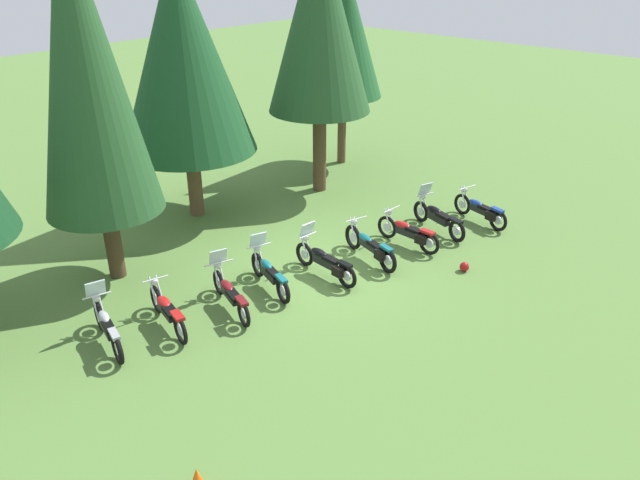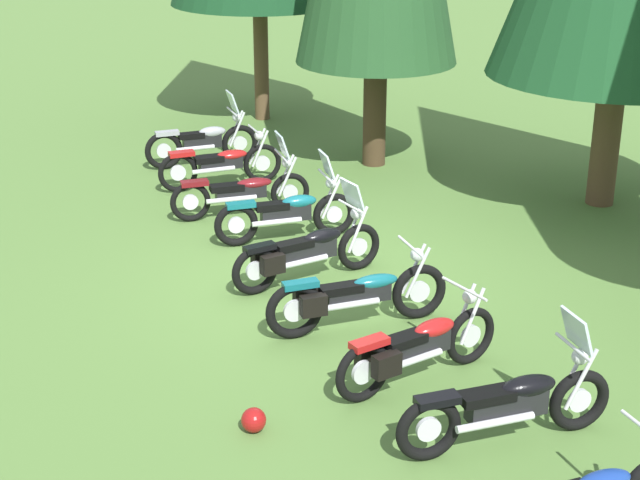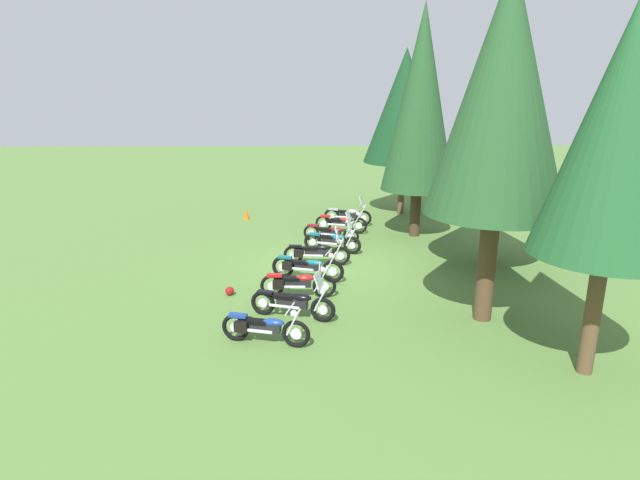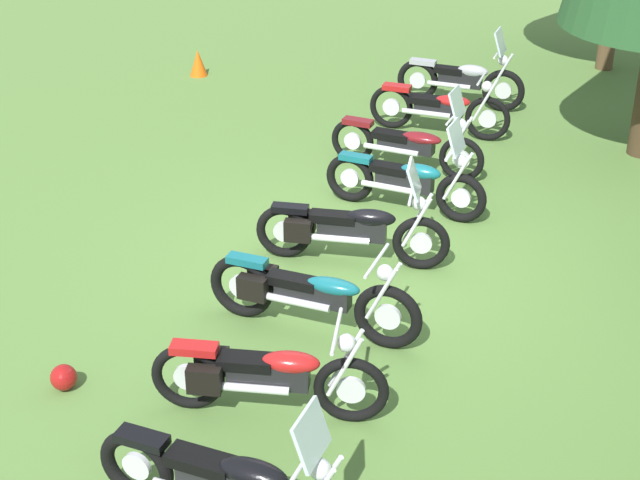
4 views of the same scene
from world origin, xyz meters
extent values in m
plane|color=#547A38|center=(0.00, 0.00, 0.00)|extent=(80.00, 80.00, 0.00)
torus|color=black|center=(-5.44, 2.11, 0.36)|extent=(0.30, 0.72, 0.71)
cylinder|color=silver|center=(-5.44, 2.11, 0.36)|extent=(0.12, 0.27, 0.27)
torus|color=black|center=(-5.84, 0.69, 0.36)|extent=(0.30, 0.72, 0.71)
cylinder|color=silver|center=(-5.84, 0.69, 0.36)|extent=(0.12, 0.27, 0.27)
cube|color=black|center=(-5.64, 1.40, 0.47)|extent=(0.37, 0.75, 0.26)
ellipsoid|color=#9EA0A8|center=(-5.58, 1.59, 0.63)|extent=(0.35, 0.56, 0.20)
cube|color=black|center=(-5.70, 1.21, 0.60)|extent=(0.33, 0.52, 0.10)
cube|color=#9EA0A8|center=(-5.82, 0.77, 0.69)|extent=(0.28, 0.47, 0.08)
cylinder|color=silver|center=(-5.52, 2.07, 0.65)|extent=(0.14, 0.33, 0.65)
cylinder|color=silver|center=(-5.39, 2.03, 0.65)|extent=(0.14, 0.33, 0.65)
cylinder|color=silver|center=(-5.48, 1.97, 0.99)|extent=(0.63, 0.21, 0.04)
sphere|color=silver|center=(-5.45, 2.06, 0.87)|extent=(0.21, 0.21, 0.17)
cylinder|color=silver|center=(-5.58, 1.21, 0.38)|extent=(0.28, 0.72, 0.08)
cube|color=silver|center=(-5.47, 1.99, 1.17)|extent=(0.46, 0.27, 0.39)
torus|color=black|center=(-4.12, 1.76, 0.35)|extent=(0.27, 0.71, 0.71)
cylinder|color=silver|center=(-4.12, 1.76, 0.35)|extent=(0.12, 0.28, 0.28)
torus|color=black|center=(-4.52, 0.27, 0.35)|extent=(0.27, 0.71, 0.71)
cylinder|color=silver|center=(-4.52, 0.27, 0.35)|extent=(0.12, 0.28, 0.28)
cube|color=black|center=(-4.32, 1.02, 0.45)|extent=(0.41, 0.79, 0.21)
ellipsoid|color=#B21919|center=(-4.27, 1.22, 0.58)|extent=(0.40, 0.59, 0.16)
cube|color=black|center=(-4.37, 0.81, 0.55)|extent=(0.38, 0.56, 0.10)
cube|color=#B21919|center=(-4.50, 0.35, 0.69)|extent=(0.31, 0.48, 0.08)
cylinder|color=silver|center=(-4.22, 1.73, 0.65)|extent=(0.13, 0.34, 0.65)
cylinder|color=silver|center=(-4.06, 1.68, 0.65)|extent=(0.13, 0.34, 0.65)
cylinder|color=silver|center=(-4.16, 1.63, 0.99)|extent=(0.62, 0.20, 0.04)
sphere|color=silver|center=(-4.13, 1.71, 0.87)|extent=(0.21, 0.21, 0.17)
cylinder|color=silver|center=(-4.23, 0.82, 0.37)|extent=(0.27, 0.76, 0.08)
torus|color=black|center=(-2.57, 1.30, 0.33)|extent=(0.31, 0.65, 0.66)
cylinder|color=silver|center=(-2.57, 1.30, 0.33)|extent=(0.13, 0.26, 0.25)
torus|color=black|center=(-3.11, -0.26, 0.33)|extent=(0.31, 0.65, 0.66)
cylinder|color=silver|center=(-3.11, -0.26, 0.33)|extent=(0.13, 0.26, 0.25)
cube|color=black|center=(-2.84, 0.52, 0.42)|extent=(0.46, 0.84, 0.21)
ellipsoid|color=maroon|center=(-2.77, 0.73, 0.55)|extent=(0.43, 0.63, 0.16)
cube|color=black|center=(-2.92, 0.30, 0.52)|extent=(0.40, 0.59, 0.10)
cube|color=maroon|center=(-3.09, -0.19, 0.64)|extent=(0.32, 0.48, 0.08)
cylinder|color=silver|center=(-2.66, 1.27, 0.63)|extent=(0.15, 0.33, 0.65)
cylinder|color=silver|center=(-2.52, 1.22, 0.63)|extent=(0.15, 0.33, 0.65)
cylinder|color=silver|center=(-2.62, 1.17, 0.96)|extent=(0.74, 0.28, 0.04)
sphere|color=silver|center=(-2.59, 1.25, 0.84)|extent=(0.22, 0.22, 0.17)
cylinder|color=silver|center=(-2.78, 0.30, 0.35)|extent=(0.34, 0.80, 0.08)
cube|color=silver|center=(-2.61, 1.19, 1.14)|extent=(0.47, 0.29, 0.39)
torus|color=black|center=(-1.28, 1.24, 0.34)|extent=(0.33, 0.68, 0.68)
cylinder|color=silver|center=(-1.28, 1.24, 0.34)|extent=(0.13, 0.26, 0.25)
torus|color=black|center=(-1.78, -0.23, 0.34)|extent=(0.33, 0.68, 0.68)
cylinder|color=silver|center=(-1.78, -0.23, 0.34)|extent=(0.13, 0.26, 0.25)
cube|color=black|center=(-1.53, 0.51, 0.45)|extent=(0.41, 0.78, 0.26)
ellipsoid|color=#14606B|center=(-1.46, 0.71, 0.61)|extent=(0.38, 0.59, 0.20)
cube|color=black|center=(-1.60, 0.31, 0.58)|extent=(0.36, 0.55, 0.10)
cube|color=#14606B|center=(-1.75, -0.15, 0.65)|extent=(0.30, 0.47, 0.08)
cylinder|color=silver|center=(-1.36, 1.20, 0.64)|extent=(0.15, 0.33, 0.65)
cylinder|color=silver|center=(-1.24, 1.16, 0.64)|extent=(0.15, 0.33, 0.65)
cylinder|color=silver|center=(-1.33, 1.11, 0.97)|extent=(0.65, 0.25, 0.04)
sphere|color=silver|center=(-1.30, 1.19, 0.85)|extent=(0.22, 0.22, 0.17)
cylinder|color=silver|center=(-1.48, 0.31, 0.36)|extent=(0.32, 0.75, 0.08)
cube|color=silver|center=(-1.32, 1.12, 1.15)|extent=(0.47, 0.29, 0.39)
torus|color=black|center=(0.00, 0.72, 0.34)|extent=(0.17, 0.69, 0.68)
cylinder|color=silver|center=(0.00, 0.72, 0.34)|extent=(0.07, 0.26, 0.26)
torus|color=black|center=(-0.16, -0.93, 0.34)|extent=(0.17, 0.69, 0.68)
cylinder|color=silver|center=(-0.16, -0.93, 0.34)|extent=(0.07, 0.26, 0.26)
cube|color=black|center=(-0.08, -0.11, 0.46)|extent=(0.25, 0.83, 0.27)
ellipsoid|color=black|center=(-0.06, 0.12, 0.62)|extent=(0.28, 0.60, 0.21)
cube|color=black|center=(-0.10, -0.33, 0.59)|extent=(0.26, 0.56, 0.10)
cube|color=black|center=(-0.15, -0.85, 0.66)|extent=(0.20, 0.45, 0.08)
cylinder|color=silver|center=(-0.08, 0.66, 0.64)|extent=(0.07, 0.34, 0.65)
cylinder|color=silver|center=(0.06, 0.65, 0.64)|extent=(0.07, 0.34, 0.65)
cylinder|color=silver|center=(-0.02, 0.58, 0.98)|extent=(0.61, 0.09, 0.04)
sphere|color=silver|center=(-0.01, 0.67, 0.86)|extent=(0.18, 0.18, 0.17)
cylinder|color=silver|center=(0.01, -0.30, 0.36)|extent=(0.16, 0.82, 0.08)
cube|color=silver|center=(-0.01, 0.60, 1.16)|extent=(0.45, 0.19, 0.39)
cube|color=black|center=(-0.28, -0.72, 0.44)|extent=(0.17, 0.33, 0.26)
cube|color=black|center=(0.00, -0.74, 0.44)|extent=(0.17, 0.33, 0.26)
torus|color=black|center=(1.68, 0.37, 0.37)|extent=(0.32, 0.74, 0.74)
cylinder|color=silver|center=(1.68, 0.37, 0.37)|extent=(0.13, 0.28, 0.28)
torus|color=black|center=(1.21, -1.23, 0.37)|extent=(0.32, 0.74, 0.74)
cylinder|color=silver|center=(1.21, -1.23, 0.37)|extent=(0.13, 0.28, 0.28)
cube|color=black|center=(1.45, -0.43, 0.47)|extent=(0.40, 0.84, 0.22)
ellipsoid|color=#14606B|center=(1.51, -0.21, 0.60)|extent=(0.37, 0.62, 0.17)
cube|color=black|center=(1.38, -0.65, 0.57)|extent=(0.35, 0.58, 0.10)
cube|color=#14606B|center=(1.23, -1.15, 0.71)|extent=(0.28, 0.47, 0.08)
cylinder|color=silver|center=(1.61, 0.33, 0.67)|extent=(0.14, 0.33, 0.65)
cylinder|color=silver|center=(1.73, 0.29, 0.67)|extent=(0.14, 0.33, 0.65)
cylinder|color=silver|center=(1.64, 0.23, 1.00)|extent=(0.71, 0.24, 0.04)
sphere|color=silver|center=(1.67, 0.32, 0.88)|extent=(0.21, 0.21, 0.17)
cylinder|color=silver|center=(1.50, -0.64, 0.39)|extent=(0.31, 0.81, 0.08)
cube|color=black|center=(1.14, -1.00, 0.47)|extent=(0.23, 0.35, 0.26)
cube|color=black|center=(1.40, -1.08, 0.47)|extent=(0.23, 0.35, 0.26)
torus|color=black|center=(2.93, 0.06, 0.35)|extent=(0.13, 0.71, 0.70)
cylinder|color=silver|center=(2.93, 0.06, 0.35)|extent=(0.06, 0.27, 0.27)
torus|color=black|center=(2.86, -1.48, 0.35)|extent=(0.13, 0.71, 0.70)
cylinder|color=silver|center=(2.86, -1.48, 0.35)|extent=(0.06, 0.27, 0.27)
cube|color=black|center=(2.90, -0.71, 0.46)|extent=(0.23, 0.77, 0.25)
ellipsoid|color=#B21919|center=(2.91, -0.50, 0.61)|extent=(0.27, 0.55, 0.19)
cube|color=black|center=(2.89, -0.92, 0.58)|extent=(0.25, 0.52, 0.10)
cube|color=#B21919|center=(2.87, -1.40, 0.68)|extent=(0.20, 0.45, 0.08)
cylinder|color=silver|center=(2.85, 0.00, 0.65)|extent=(0.06, 0.34, 0.65)
cylinder|color=silver|center=(3.00, 0.00, 0.65)|extent=(0.06, 0.34, 0.65)
cylinder|color=silver|center=(2.92, -0.08, 0.99)|extent=(0.74, 0.07, 0.04)
sphere|color=silver|center=(2.93, 0.01, 0.87)|extent=(0.18, 0.18, 0.17)
cylinder|color=silver|center=(3.01, -0.88, 0.37)|extent=(0.11, 0.76, 0.08)
cube|color=black|center=(2.72, -1.27, 0.45)|extent=(0.15, 0.33, 0.26)
cube|color=black|center=(3.03, -1.28, 0.45)|extent=(0.15, 0.33, 0.26)
torus|color=black|center=(4.61, -0.04, 0.34)|extent=(0.32, 0.69, 0.69)
cylinder|color=silver|center=(4.61, -0.04, 0.34)|extent=(0.12, 0.26, 0.26)
torus|color=black|center=(4.11, -1.65, 0.34)|extent=(0.32, 0.69, 0.69)
cylinder|color=silver|center=(4.11, -1.65, 0.34)|extent=(0.12, 0.26, 0.26)
cube|color=black|center=(4.36, -0.84, 0.46)|extent=(0.45, 0.86, 0.27)
ellipsoid|color=black|center=(4.43, -0.62, 0.63)|extent=(0.42, 0.64, 0.21)
cube|color=black|center=(4.29, -1.06, 0.60)|extent=(0.39, 0.60, 0.10)
cube|color=black|center=(4.13, -1.57, 0.66)|extent=(0.31, 0.48, 0.08)
cylinder|color=silver|center=(4.52, -0.07, 0.64)|extent=(0.14, 0.33, 0.65)
cylinder|color=silver|center=(4.67, -0.12, 0.64)|extent=(0.14, 0.33, 0.65)
cylinder|color=silver|center=(4.57, -0.17, 0.98)|extent=(0.61, 0.22, 0.04)
sphere|color=silver|center=(4.60, -0.08, 0.86)|extent=(0.21, 0.21, 0.17)
cylinder|color=silver|center=(4.43, -1.06, 0.36)|extent=(0.33, 0.82, 0.08)
cube|color=silver|center=(4.58, -0.15, 1.16)|extent=(0.47, 0.28, 0.39)
torus|color=black|center=(6.01, -0.72, 0.35)|extent=(0.28, 0.70, 0.70)
cylinder|color=silver|center=(6.01, -0.72, 0.35)|extent=(0.12, 0.27, 0.27)
torus|color=black|center=(5.63, -2.20, 0.35)|extent=(0.28, 0.70, 0.70)
cylinder|color=silver|center=(5.63, -2.20, 0.35)|extent=(0.12, 0.27, 0.27)
cube|color=black|center=(5.82, -1.46, 0.45)|extent=(0.36, 0.78, 0.23)
ellipsoid|color=navy|center=(5.87, -1.25, 0.59)|extent=(0.35, 0.58, 0.18)
cube|color=black|center=(5.77, -1.66, 0.56)|extent=(0.33, 0.54, 0.10)
cube|color=navy|center=(5.65, -2.12, 0.67)|extent=(0.27, 0.47, 0.08)
cylinder|color=silver|center=(5.93, -0.76, 0.65)|extent=(0.13, 0.34, 0.65)
cylinder|color=silver|center=(6.06, -0.79, 0.65)|extent=(0.13, 0.34, 0.65)
cylinder|color=silver|center=(5.98, -0.85, 0.98)|extent=(0.71, 0.22, 0.04)
sphere|color=silver|center=(6.00, -0.77, 0.86)|extent=(0.21, 0.21, 0.17)
cylinder|color=silver|center=(5.89, -1.65, 0.37)|extent=(0.27, 0.75, 0.08)
cube|color=black|center=(5.54, -1.97, 0.45)|extent=(0.22, 0.34, 0.26)
cube|color=black|center=(5.82, -2.04, 0.45)|extent=(0.22, 0.34, 0.26)
cylinder|color=#42301E|center=(-3.80, 4.07, 0.98)|extent=(0.43, 0.43, 1.96)
cone|color=#234C26|center=(-3.80, 4.07, 5.55)|extent=(2.94, 2.94, 7.17)
cylinder|color=brown|center=(0.19, 5.76, 1.10)|extent=(0.46, 0.46, 2.20)
cone|color=#194723|center=(0.19, 5.76, 5.13)|extent=(4.13, 4.13, 5.87)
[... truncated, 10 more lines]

